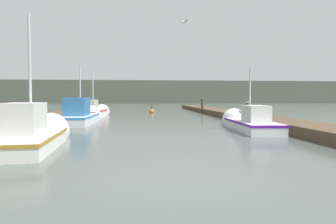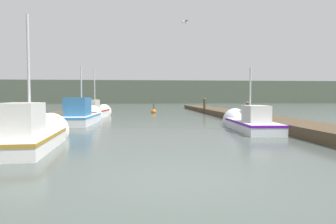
{
  "view_description": "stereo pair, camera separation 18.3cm",
  "coord_description": "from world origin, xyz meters",
  "px_view_note": "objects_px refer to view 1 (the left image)",
  "views": [
    {
      "loc": [
        -0.8,
        -5.52,
        1.55
      ],
      "look_at": [
        0.56,
        8.31,
        0.85
      ],
      "focal_mm": 32.0,
      "sensor_mm": 36.0,
      "label": 1
    },
    {
      "loc": [
        -0.62,
        -5.54,
        1.55
      ],
      "look_at": [
        0.56,
        8.31,
        0.85
      ],
      "focal_mm": 32.0,
      "sensor_mm": 36.0,
      "label": 2
    }
  ],
  "objects_px": {
    "fishing_boat_2": "(81,115)",
    "channel_buoy": "(152,112)",
    "fishing_boat_1": "(247,122)",
    "mooring_piling_3": "(73,111)",
    "mooring_piling_1": "(265,117)",
    "seagull_lead": "(184,22)",
    "fishing_boat_0": "(35,134)",
    "mooring_piling_0": "(202,106)",
    "mooring_piling_2": "(247,113)",
    "fishing_boat_3": "(94,112)"
  },
  "relations": [
    {
      "from": "fishing_boat_1",
      "to": "mooring_piling_3",
      "type": "bearing_deg",
      "value": 147.64
    },
    {
      "from": "fishing_boat_0",
      "to": "fishing_boat_3",
      "type": "distance_m",
      "value": 13.4
    },
    {
      "from": "fishing_boat_0",
      "to": "mooring_piling_2",
      "type": "height_order",
      "value": "fishing_boat_0"
    },
    {
      "from": "fishing_boat_1",
      "to": "mooring_piling_2",
      "type": "bearing_deg",
      "value": 73.3
    },
    {
      "from": "fishing_boat_0",
      "to": "mooring_piling_3",
      "type": "bearing_deg",
      "value": 92.22
    },
    {
      "from": "mooring_piling_2",
      "to": "fishing_boat_2",
      "type": "bearing_deg",
      "value": 167.64
    },
    {
      "from": "fishing_boat_0",
      "to": "seagull_lead",
      "type": "bearing_deg",
      "value": 38.18
    },
    {
      "from": "mooring_piling_1",
      "to": "mooring_piling_3",
      "type": "height_order",
      "value": "mooring_piling_3"
    },
    {
      "from": "fishing_boat_0",
      "to": "mooring_piling_1",
      "type": "relative_size",
      "value": 4.59
    },
    {
      "from": "mooring_piling_3",
      "to": "seagull_lead",
      "type": "distance_m",
      "value": 10.18
    },
    {
      "from": "fishing_boat_0",
      "to": "mooring_piling_0",
      "type": "xyz_separation_m",
      "value": [
        9.31,
        18.4,
        0.32
      ]
    },
    {
      "from": "mooring_piling_2",
      "to": "mooring_piling_3",
      "type": "height_order",
      "value": "mooring_piling_2"
    },
    {
      "from": "fishing_boat_3",
      "to": "mooring_piling_0",
      "type": "bearing_deg",
      "value": 32.61
    },
    {
      "from": "fishing_boat_2",
      "to": "fishing_boat_1",
      "type": "bearing_deg",
      "value": -24.59
    },
    {
      "from": "channel_buoy",
      "to": "seagull_lead",
      "type": "bearing_deg",
      "value": -85.84
    },
    {
      "from": "fishing_boat_0",
      "to": "mooring_piling_0",
      "type": "relative_size",
      "value": 3.47
    },
    {
      "from": "fishing_boat_2",
      "to": "mooring_piling_3",
      "type": "height_order",
      "value": "fishing_boat_2"
    },
    {
      "from": "mooring_piling_0",
      "to": "fishing_boat_2",
      "type": "bearing_deg",
      "value": -133.34
    },
    {
      "from": "channel_buoy",
      "to": "fishing_boat_0",
      "type": "bearing_deg",
      "value": -103.39
    },
    {
      "from": "fishing_boat_1",
      "to": "channel_buoy",
      "type": "height_order",
      "value": "fishing_boat_1"
    },
    {
      "from": "fishing_boat_0",
      "to": "channel_buoy",
      "type": "bearing_deg",
      "value": 72.68
    },
    {
      "from": "fishing_boat_1",
      "to": "mooring_piling_0",
      "type": "height_order",
      "value": "fishing_boat_1"
    },
    {
      "from": "fishing_boat_0",
      "to": "fishing_boat_2",
      "type": "relative_size",
      "value": 0.88
    },
    {
      "from": "fishing_boat_1",
      "to": "channel_buoy",
      "type": "bearing_deg",
      "value": 108.4
    },
    {
      "from": "fishing_boat_2",
      "to": "fishing_boat_3",
      "type": "xyz_separation_m",
      "value": [
        0.02,
        5.0,
        -0.06
      ]
    },
    {
      "from": "fishing_boat_2",
      "to": "mooring_piling_0",
      "type": "bearing_deg",
      "value": 48.06
    },
    {
      "from": "fishing_boat_2",
      "to": "mooring_piling_0",
      "type": "relative_size",
      "value": 3.93
    },
    {
      "from": "mooring_piling_0",
      "to": "mooring_piling_1",
      "type": "xyz_separation_m",
      "value": [
        0.18,
        -13.77,
        -0.17
      ]
    },
    {
      "from": "fishing_boat_0",
      "to": "fishing_boat_3",
      "type": "relative_size",
      "value": 0.8
    },
    {
      "from": "mooring_piling_1",
      "to": "channel_buoy",
      "type": "xyz_separation_m",
      "value": [
        -5.01,
        14.2,
        -0.4
      ]
    },
    {
      "from": "fishing_boat_2",
      "to": "mooring_piling_2",
      "type": "height_order",
      "value": "fishing_boat_2"
    },
    {
      "from": "fishing_boat_2",
      "to": "channel_buoy",
      "type": "height_order",
      "value": "fishing_boat_2"
    },
    {
      "from": "fishing_boat_1",
      "to": "mooring_piling_1",
      "type": "xyz_separation_m",
      "value": [
        1.05,
        0.42,
        0.2
      ]
    },
    {
      "from": "fishing_boat_2",
      "to": "mooring_piling_2",
      "type": "bearing_deg",
      "value": -10.95
    },
    {
      "from": "mooring_piling_1",
      "to": "channel_buoy",
      "type": "height_order",
      "value": "mooring_piling_1"
    },
    {
      "from": "mooring_piling_0",
      "to": "channel_buoy",
      "type": "relative_size",
      "value": 1.42
    },
    {
      "from": "mooring_piling_1",
      "to": "seagull_lead",
      "type": "relative_size",
      "value": 1.93
    },
    {
      "from": "mooring_piling_1",
      "to": "mooring_piling_3",
      "type": "xyz_separation_m",
      "value": [
        -10.69,
        6.48,
        0.08
      ]
    },
    {
      "from": "fishing_boat_2",
      "to": "mooring_piling_3",
      "type": "xyz_separation_m",
      "value": [
        -1.07,
        2.72,
        0.16
      ]
    },
    {
      "from": "mooring_piling_0",
      "to": "mooring_piling_2",
      "type": "relative_size",
      "value": 1.11
    },
    {
      "from": "fishing_boat_0",
      "to": "mooring_piling_1",
      "type": "bearing_deg",
      "value": 22.07
    },
    {
      "from": "fishing_boat_0",
      "to": "mooring_piling_3",
      "type": "xyz_separation_m",
      "value": [
        -1.2,
        11.12,
        0.23
      ]
    },
    {
      "from": "mooring_piling_2",
      "to": "mooring_piling_3",
      "type": "distance_m",
      "value": 11.46
    },
    {
      "from": "mooring_piling_2",
      "to": "fishing_boat_0",
      "type": "bearing_deg",
      "value": -145.45
    },
    {
      "from": "fishing_boat_1",
      "to": "fishing_boat_3",
      "type": "bearing_deg",
      "value": 136.21
    },
    {
      "from": "mooring_piling_3",
      "to": "channel_buoy",
      "type": "relative_size",
      "value": 1.23
    },
    {
      "from": "mooring_piling_2",
      "to": "seagull_lead",
      "type": "xyz_separation_m",
      "value": [
        -3.73,
        -1.38,
        4.56
      ]
    },
    {
      "from": "fishing_boat_3",
      "to": "fishing_boat_2",
      "type": "bearing_deg",
      "value": -85.59
    },
    {
      "from": "fishing_boat_3",
      "to": "mooring_piling_0",
      "type": "distance_m",
      "value": 10.68
    },
    {
      "from": "fishing_boat_2",
      "to": "seagull_lead",
      "type": "bearing_deg",
      "value": -30.01
    }
  ]
}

